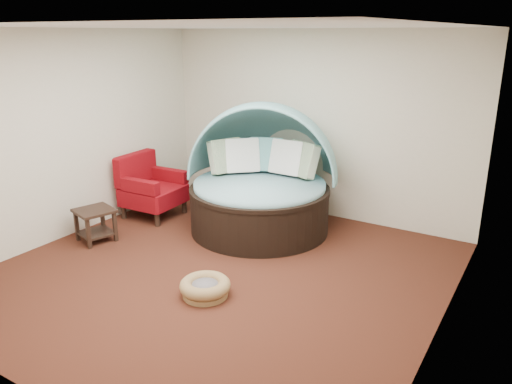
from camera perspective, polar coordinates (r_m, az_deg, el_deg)
The scene contains 10 objects.
floor at distance 6.07m, azimuth -4.16°, elevation -9.11°, with size 5.00×5.00×0.00m, color #472014.
wall_back at distance 7.70m, azimuth 6.57°, elevation 7.64°, with size 5.00×5.00×0.00m, color beige.
wall_front at distance 3.94m, azimuth -26.32°, elevation -4.09°, with size 5.00×5.00×0.00m, color beige.
wall_left at distance 7.30m, azimuth -20.68°, elevation 6.06°, with size 5.00×5.00×0.00m, color beige.
wall_right at distance 4.63m, azimuth 21.50°, elevation -0.36°, with size 5.00×5.00×0.00m, color beige.
ceiling at distance 5.42m, azimuth -4.85°, elevation 18.34°, with size 5.00×5.00×0.00m, color white.
canopy_daybed at distance 7.12m, azimuth 0.58°, elevation 2.35°, with size 2.61×2.57×1.83m.
pet_basket at distance 5.54m, azimuth -5.83°, elevation -10.78°, with size 0.61×0.61×0.19m.
red_armchair at distance 7.89m, azimuth -12.02°, elevation 0.47°, with size 0.86×0.86×0.96m.
side_table at distance 7.15m, azimuth -17.90°, elevation -3.13°, with size 0.59×0.59×0.45m.
Camera 1 is at (3.19, -4.37, 2.75)m, focal length 35.00 mm.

